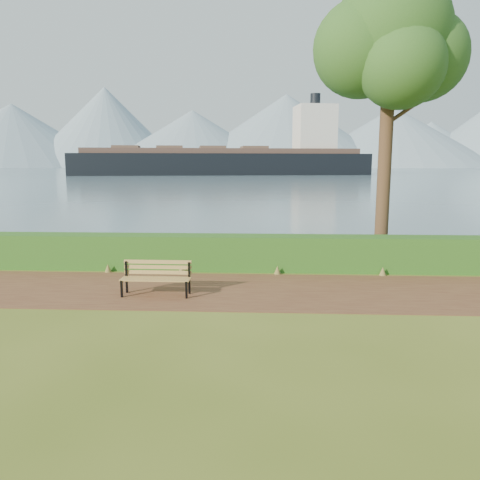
{
  "coord_description": "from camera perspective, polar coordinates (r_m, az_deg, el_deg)",
  "views": [
    {
      "loc": [
        1.21,
        -10.7,
        3.05
      ],
      "look_at": [
        0.6,
        1.2,
        1.1
      ],
      "focal_mm": 35.0,
      "sensor_mm": 36.0,
      "label": 1
    }
  ],
  "objects": [
    {
      "name": "ground",
      "position": [
        11.19,
        -3.4,
        -6.53
      ],
      "size": [
        140.0,
        140.0,
        0.0
      ],
      "primitive_type": "plane",
      "color": "#4B5D1A",
      "rests_on": "ground"
    },
    {
      "name": "cargo_ship",
      "position": [
        128.93,
        -0.87,
        9.52
      ],
      "size": [
        80.52,
        26.09,
        24.15
      ],
      "rotation": [
        0.0,
        0.0,
        0.17
      ],
      "color": "black",
      "rests_on": "ground"
    },
    {
      "name": "path",
      "position": [
        11.48,
        -3.24,
        -6.1
      ],
      "size": [
        40.0,
        3.4,
        0.01
      ],
      "primitive_type": "cube",
      "color": "#522C1C",
      "rests_on": "ground"
    },
    {
      "name": "bench",
      "position": [
        11.13,
        -10.14,
        -4.28
      ],
      "size": [
        1.62,
        0.5,
        0.81
      ],
      "rotation": [
        0.0,
        0.0,
        -0.01
      ],
      "color": "black",
      "rests_on": "ground"
    },
    {
      "name": "hedge",
      "position": [
        13.6,
        -2.22,
        -1.52
      ],
      "size": [
        32.0,
        0.85,
        1.0
      ],
      "primitive_type": "cube",
      "color": "#1D4513",
      "rests_on": "ground"
    },
    {
      "name": "mountains",
      "position": [
        417.61,
        1.53,
        12.66
      ],
      "size": [
        585.0,
        190.0,
        70.0
      ],
      "color": "gray",
      "rests_on": "ground"
    },
    {
      "name": "water",
      "position": [
        270.72,
        2.7,
        8.63
      ],
      "size": [
        700.0,
        510.0,
        0.0
      ],
      "primitive_type": "cube",
      "color": "slate",
      "rests_on": "ground"
    },
    {
      "name": "tree",
      "position": [
        15.88,
        17.85,
        22.03
      ],
      "size": [
        4.66,
        3.88,
        8.97
      ],
      "rotation": [
        0.0,
        0.0,
        -0.23
      ],
      "color": "#341E15",
      "rests_on": "ground"
    }
  ]
}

